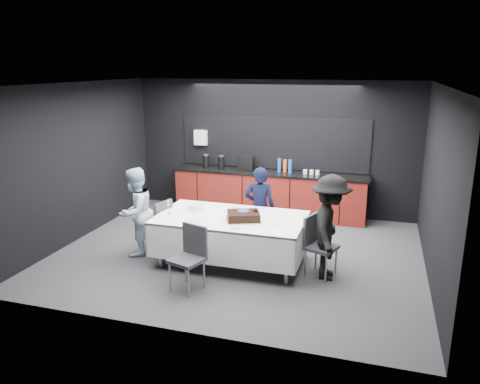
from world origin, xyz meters
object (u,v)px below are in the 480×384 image
object	(u,v)px
chair_left	(159,223)
person_left	(136,212)
person_center	(260,208)
person_right	(330,228)
party_table	(231,225)
chair_near	(190,253)
champagne_flute	(169,204)
chair_right	(317,241)
plate_stack	(196,207)
cake_assembly	(243,216)

from	to	relation	value
chair_left	person_left	world-z (taller)	person_left
person_center	person_right	world-z (taller)	person_right
party_table	chair_near	bearing A→B (deg)	-105.41
champagne_flute	chair_near	size ratio (longest dim) A/B	0.24
chair_left	person_left	distance (m)	0.43
chair_right	person_center	bearing A→B (deg)	143.66
party_table	champagne_flute	world-z (taller)	champagne_flute
plate_stack	person_right	bearing A→B (deg)	-6.21
chair_right	person_right	world-z (taller)	person_right
chair_right	plate_stack	bearing A→B (deg)	174.71
cake_assembly	plate_stack	world-z (taller)	cake_assembly
chair_right	person_left	xyz separation A→B (m)	(-2.99, -0.07, 0.20)
chair_left	person_center	distance (m)	1.72
cake_assembly	person_right	xyz separation A→B (m)	(1.31, 0.02, -0.06)
person_center	party_table	bearing A→B (deg)	63.62
champagne_flute	person_left	bearing A→B (deg)	175.92
party_table	chair_right	size ratio (longest dim) A/B	2.51
party_table	cake_assembly	size ratio (longest dim) A/B	3.62
cake_assembly	chair_right	bearing A→B (deg)	3.60
plate_stack	champagne_flute	xyz separation A→B (m)	(-0.33, -0.30, 0.11)
cake_assembly	chair_left	distance (m)	1.55
plate_stack	chair_near	distance (m)	1.25
chair_left	person_left	size ratio (longest dim) A/B	0.63
chair_right	chair_near	distance (m)	1.91
chair_near	person_left	world-z (taller)	person_left
chair_near	person_left	distance (m)	1.63
plate_stack	chair_left	size ratio (longest dim) A/B	0.26
cake_assembly	plate_stack	distance (m)	0.93
chair_left	champagne_flute	bearing A→B (deg)	-31.80
cake_assembly	plate_stack	xyz separation A→B (m)	(-0.90, 0.26, -0.02)
chair_left	chair_right	world-z (taller)	same
party_table	person_left	xyz separation A→B (m)	(-1.62, -0.11, 0.10)
plate_stack	person_left	bearing A→B (deg)	-165.03
chair_right	chair_near	size ratio (longest dim) A/B	1.00
champagne_flute	chair_near	world-z (taller)	champagne_flute
party_table	champagne_flute	size ratio (longest dim) A/B	10.36
chair_near	person_right	size ratio (longest dim) A/B	0.59
person_center	person_right	size ratio (longest dim) A/B	0.91
champagne_flute	chair_near	distance (m)	1.18
champagne_flute	chair_left	size ratio (longest dim) A/B	0.24
cake_assembly	chair_right	size ratio (longest dim) A/B	0.69
cake_assembly	chair_left	size ratio (longest dim) A/B	0.69
person_center	person_left	bearing A→B (deg)	17.76
person_center	person_right	distance (m)	1.55
chair_near	person_right	bearing A→B (deg)	26.61
party_table	person_center	world-z (taller)	person_center
cake_assembly	champagne_flute	size ratio (longest dim) A/B	2.86
party_table	person_center	distance (m)	0.82
cake_assembly	person_left	distance (m)	1.86
cake_assembly	chair_near	size ratio (longest dim) A/B	0.69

